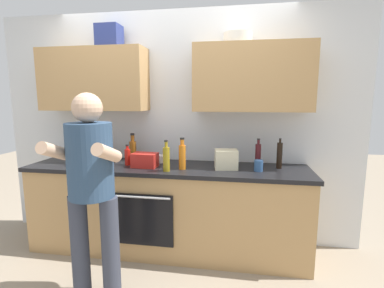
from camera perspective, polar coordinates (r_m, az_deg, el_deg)
ground_plane at (r=3.23m, az=-4.91°, el=-20.13°), size 12.00×12.00×0.00m
back_wall_unit at (r=3.09m, az=-4.04°, el=7.51°), size 4.00×0.38×2.50m
counter at (r=3.04m, az=-5.04°, el=-12.68°), size 2.84×0.67×0.90m
person_standing at (r=2.31m, az=-19.51°, el=-7.04°), size 0.49×0.45×1.62m
bottle_syrup at (r=3.21m, az=-11.73°, el=-1.07°), size 0.08×0.08×0.30m
bottle_soy at (r=2.91m, az=17.07°, el=-2.17°), size 0.05×0.05×0.30m
bottle_juice at (r=2.75m, az=-1.96°, el=-2.38°), size 0.07×0.07×0.31m
bottle_oil at (r=2.68m, az=-5.15°, el=-2.88°), size 0.06×0.06×0.30m
bottle_hotsauce at (r=3.00m, az=-12.74°, el=-2.43°), size 0.06×0.06×0.21m
bottle_wine at (r=2.91m, az=13.04°, el=-2.13°), size 0.06×0.06×0.29m
bottle_soda at (r=3.14m, az=-22.13°, el=-2.44°), size 0.06×0.06×0.22m
cup_ceramic at (r=3.05m, az=-17.59°, el=-3.25°), size 0.07×0.07×0.10m
cup_coffee at (r=3.06m, az=-6.31°, el=-2.98°), size 0.09×0.09×0.08m
cup_tea at (r=2.76m, az=13.16°, el=-4.22°), size 0.08×0.08×0.11m
knife_block at (r=3.33m, az=-18.62°, el=-0.90°), size 0.10×0.14×0.31m
grocery_bag_crisps at (r=2.88m, az=-9.40°, el=-3.20°), size 0.25×0.17×0.14m
grocery_bag_rice at (r=2.79m, az=6.83°, el=-3.05°), size 0.24×0.20×0.19m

